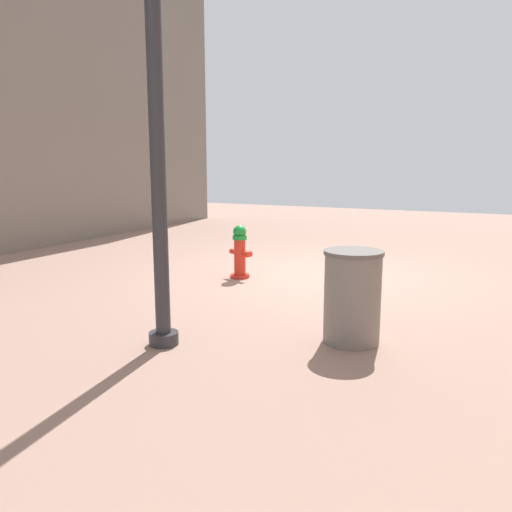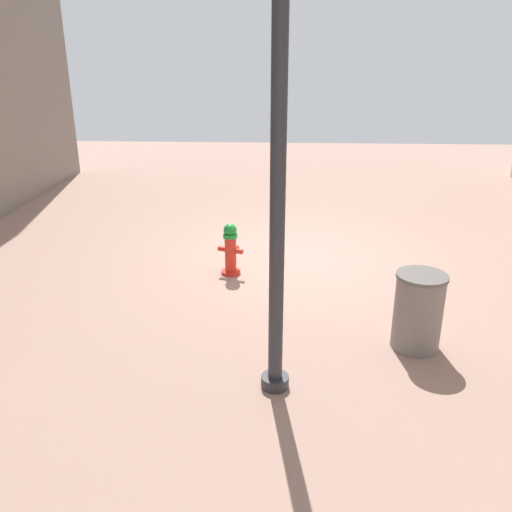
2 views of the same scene
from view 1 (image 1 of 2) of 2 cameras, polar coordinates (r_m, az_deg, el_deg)
ground_plane at (r=8.00m, az=6.78°, el=-2.07°), size 23.40×23.40×0.00m
fire_hydrant at (r=7.70m, az=-1.77°, el=0.48°), size 0.40×0.37×0.79m
street_lamp at (r=4.87m, az=-11.20°, el=22.10°), size 0.36×0.36×4.42m
trash_bin at (r=4.99m, az=10.57°, el=-4.43°), size 0.56×0.56×0.89m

